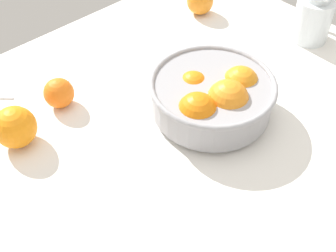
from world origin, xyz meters
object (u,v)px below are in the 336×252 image
at_px(loose_orange_0, 200,1).
at_px(loose_orange_2, 59,93).
at_px(fruit_bowl, 213,97).
at_px(loose_orange_1, 15,127).
at_px(juice_pitcher, 313,19).

height_order(loose_orange_0, loose_orange_2, loose_orange_0).
bearing_deg(loose_orange_0, fruit_bowl, -132.09).
bearing_deg(loose_orange_1, loose_orange_2, 17.02).
bearing_deg(loose_orange_1, fruit_bowl, -31.43).
xyz_separation_m(fruit_bowl, loose_orange_0, (0.27, 0.30, -0.01)).
height_order(loose_orange_0, loose_orange_1, loose_orange_1).
height_order(fruit_bowl, loose_orange_0, fruit_bowl).
height_order(loose_orange_1, loose_orange_2, loose_orange_1).
bearing_deg(fruit_bowl, loose_orange_1, 148.57).
height_order(juice_pitcher, loose_orange_1, juice_pitcher).
bearing_deg(loose_orange_1, loose_orange_0, 8.75).
relative_size(fruit_bowl, loose_orange_2, 4.01).
relative_size(fruit_bowl, juice_pitcher, 1.65).
bearing_deg(fruit_bowl, loose_orange_0, 47.91).
xyz_separation_m(juice_pitcher, loose_orange_0, (-0.12, 0.27, -0.02)).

